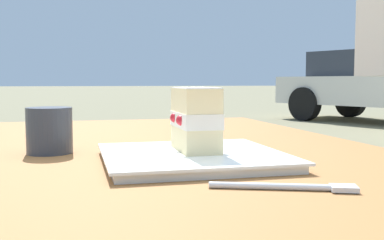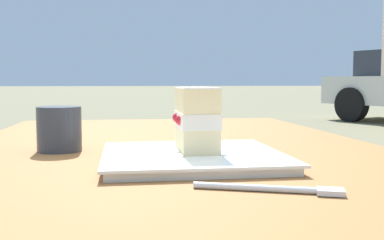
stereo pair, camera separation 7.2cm
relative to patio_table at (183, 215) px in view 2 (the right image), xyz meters
name	(u,v)px [view 2 (the right image)]	position (x,y,z in m)	size (l,w,h in m)	color
patio_table	(183,215)	(0.00, 0.00, 0.00)	(1.63, 0.81, 0.69)	brown
dessert_plate	(192,157)	(0.01, 0.01, 0.10)	(0.27, 0.27, 0.02)	white
cake_slice	(197,119)	(0.00, 0.02, 0.15)	(0.11, 0.07, 0.10)	beige
dessert_fork	(278,189)	(0.22, 0.08, 0.09)	(0.07, 0.16, 0.01)	silver
coffee_cup	(59,128)	(-0.13, -0.21, 0.13)	(0.08, 0.08, 0.08)	#333842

